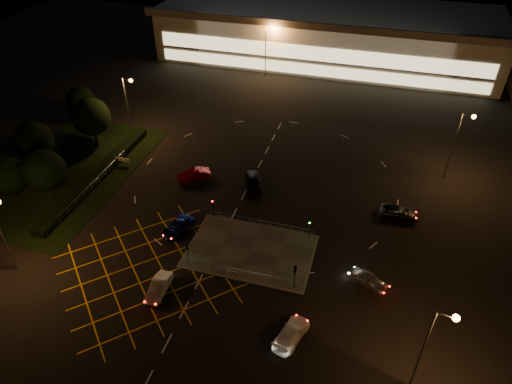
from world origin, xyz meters
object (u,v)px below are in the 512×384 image
(car_left_blue, at_px, (178,227))
(car_east_grey, at_px, (399,212))
(signal_nw, at_px, (213,205))
(car_right_silver, at_px, (369,280))
(car_circ_red, at_px, (194,175))
(car_queue_white, at_px, (159,287))
(signal_se, at_px, (295,272))
(car_approach_white, at_px, (291,333))
(car_far_dkgrey, at_px, (253,182))
(signal_ne, at_px, (310,223))
(signal_sw, at_px, (187,249))

(car_left_blue, distance_m, car_east_grey, 27.63)
(signal_nw, relative_size, car_right_silver, 0.78)
(car_right_silver, height_order, car_circ_red, car_circ_red)
(car_queue_white, bearing_deg, signal_se, 17.05)
(signal_se, relative_size, car_circ_red, 0.68)
(car_circ_red, bearing_deg, car_approach_white, 6.51)
(signal_nw, distance_m, car_circ_red, 9.71)
(car_east_grey, bearing_deg, car_circ_red, 89.11)
(signal_nw, relative_size, car_far_dkgrey, 0.59)
(signal_se, xyz_separation_m, signal_nw, (-12.00, 7.99, 0.00))
(signal_ne, xyz_separation_m, car_east_grey, (10.10, 7.28, -1.70))
(signal_se, xyz_separation_m, signal_ne, (0.00, 7.99, 0.00))
(car_queue_white, bearing_deg, car_approach_white, -8.03)
(signal_ne, relative_size, car_approach_white, 0.64)
(signal_ne, bearing_deg, car_right_silver, -35.10)
(car_queue_white, xyz_separation_m, car_approach_white, (14.51, -1.64, -0.00))
(car_left_blue, bearing_deg, car_approach_white, -22.09)
(car_left_blue, bearing_deg, signal_nw, 53.18)
(signal_sw, bearing_deg, signal_nw, -90.00)
(signal_ne, relative_size, car_left_blue, 0.68)
(signal_se, relative_size, signal_ne, 1.00)
(car_east_grey, height_order, car_approach_white, car_approach_white)
(car_far_dkgrey, height_order, car_approach_white, car_far_dkgrey)
(signal_se, height_order, car_circ_red, signal_se)
(signal_ne, bearing_deg, car_circ_red, 156.83)
(signal_se, distance_m, car_far_dkgrey, 18.77)
(signal_se, distance_m, signal_ne, 7.99)
(car_left_blue, bearing_deg, car_far_dkgrey, 73.01)
(car_right_silver, relative_size, car_east_grey, 0.84)
(signal_sw, relative_size, car_circ_red, 0.68)
(car_queue_white, bearing_deg, signal_sw, 70.94)
(car_right_silver, height_order, car_approach_white, car_approach_white)
(signal_sw, height_order, car_approach_white, signal_sw)
(car_east_grey, xyz_separation_m, car_approach_white, (-9.01, -21.43, 0.04))
(signal_sw, xyz_separation_m, signal_se, (12.00, 0.00, 0.00))
(signal_ne, xyz_separation_m, car_circ_red, (-17.81, 7.62, -1.61))
(car_left_blue, distance_m, car_far_dkgrey, 12.89)
(car_left_blue, relative_size, car_circ_red, 1.01)
(signal_ne, relative_size, car_right_silver, 0.78)
(signal_ne, bearing_deg, car_queue_white, -137.02)
(car_far_dkgrey, distance_m, car_approach_white, 24.68)
(car_queue_white, relative_size, car_far_dkgrey, 0.82)
(car_queue_white, distance_m, car_left_blue, 9.62)
(signal_nw, height_order, car_queue_white, signal_nw)
(signal_sw, height_order, signal_ne, same)
(car_queue_white, xyz_separation_m, car_east_grey, (23.53, 19.79, -0.05))
(signal_sw, bearing_deg, signal_se, -180.00)
(signal_ne, relative_size, car_far_dkgrey, 0.59)
(car_circ_red, bearing_deg, car_east_grey, 54.87)
(car_circ_red, bearing_deg, signal_nw, 2.86)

